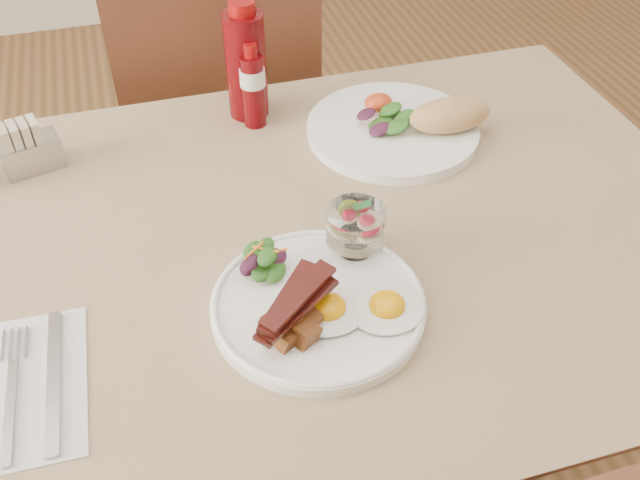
# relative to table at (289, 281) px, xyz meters

# --- Properties ---
(table) EXTENTS (1.33, 0.88, 0.75)m
(table) POSITION_rel_table_xyz_m (0.00, 0.00, 0.00)
(table) COLOR brown
(table) RESTS_ON ground
(chair_far) EXTENTS (0.42, 0.42, 0.93)m
(chair_far) POSITION_rel_table_xyz_m (0.00, 0.66, -0.14)
(chair_far) COLOR brown
(chair_far) RESTS_ON ground
(main_plate) EXTENTS (0.28, 0.28, 0.02)m
(main_plate) POSITION_rel_table_xyz_m (0.00, -0.15, 0.10)
(main_plate) COLOR white
(main_plate) RESTS_ON table
(fried_eggs) EXTENTS (0.20, 0.14, 0.03)m
(fried_eggs) POSITION_rel_table_xyz_m (0.05, -0.18, 0.11)
(fried_eggs) COLOR white
(fried_eggs) RESTS_ON main_plate
(bacon_potato_pile) EXTENTS (0.12, 0.11, 0.06)m
(bacon_potato_pile) POSITION_rel_table_xyz_m (-0.04, -0.18, 0.13)
(bacon_potato_pile) COLOR brown
(bacon_potato_pile) RESTS_ON main_plate
(side_salad) EXTENTS (0.08, 0.07, 0.04)m
(side_salad) POSITION_rel_table_xyz_m (-0.05, -0.07, 0.12)
(side_salad) COLOR #184913
(side_salad) RESTS_ON main_plate
(fruit_cup) EXTENTS (0.08, 0.08, 0.08)m
(fruit_cup) POSITION_rel_table_xyz_m (0.08, -0.07, 0.15)
(fruit_cup) COLOR white
(fruit_cup) RESTS_ON main_plate
(second_plate) EXTENTS (0.31, 0.30, 0.07)m
(second_plate) POSITION_rel_table_xyz_m (0.26, 0.21, 0.11)
(second_plate) COLOR white
(second_plate) RESTS_ON table
(ketchup_bottle) EXTENTS (0.07, 0.07, 0.21)m
(ketchup_bottle) POSITION_rel_table_xyz_m (0.02, 0.35, 0.19)
(ketchup_bottle) COLOR #500408
(ketchup_bottle) RESTS_ON table
(hot_sauce_bottle) EXTENTS (0.06, 0.06, 0.15)m
(hot_sauce_bottle) POSITION_rel_table_xyz_m (0.02, 0.31, 0.16)
(hot_sauce_bottle) COLOR #500408
(hot_sauce_bottle) RESTS_ON table
(sugar_caddy) EXTENTS (0.10, 0.07, 0.09)m
(sugar_caddy) POSITION_rel_table_xyz_m (-0.35, 0.28, 0.12)
(sugar_caddy) COLOR #ABABB0
(sugar_caddy) RESTS_ON table
(napkin_cutlery) EXTENTS (0.13, 0.23, 0.01)m
(napkin_cutlery) POSITION_rel_table_xyz_m (-0.35, -0.17, 0.09)
(napkin_cutlery) COLOR silver
(napkin_cutlery) RESTS_ON table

